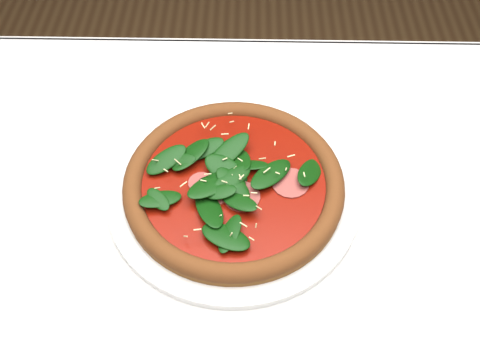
{
  "coord_description": "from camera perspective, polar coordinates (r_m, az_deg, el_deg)",
  "views": [
    {
      "loc": [
        -0.02,
        -0.37,
        1.35
      ],
      "look_at": [
        -0.03,
        0.07,
        0.77
      ],
      "focal_mm": 40.0,
      "sensor_mm": 36.0,
      "label": 1
    }
  ],
  "objects": [
    {
      "name": "dining_table",
      "position": [
        0.79,
        1.74,
        -9.47
      ],
      "size": [
        1.21,
        0.81,
        0.75
      ],
      "color": "silver",
      "rests_on": "ground"
    },
    {
      "name": "plate",
      "position": [
        0.74,
        -0.66,
        -1.07
      ],
      "size": [
        0.35,
        0.35,
        0.01
      ],
      "color": "silver",
      "rests_on": "dining_table"
    },
    {
      "name": "pizza",
      "position": [
        0.72,
        -0.68,
        -0.12
      ],
      "size": [
        0.35,
        0.35,
        0.04
      ],
      "rotation": [
        0.0,
        0.0,
        -0.18
      ],
      "color": "brown",
      "rests_on": "plate"
    }
  ]
}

